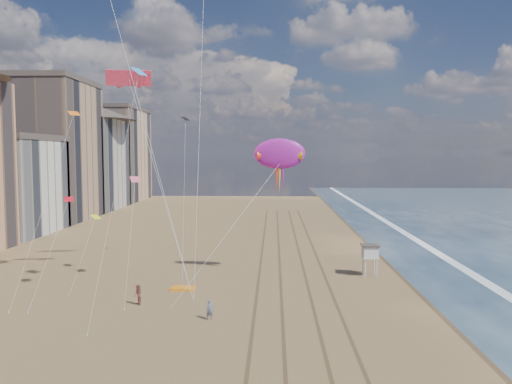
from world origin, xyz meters
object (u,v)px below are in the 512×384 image
grounded_kite (183,288)px  kite_flyer_b (138,295)px  kite_flyer_a (210,310)px  show_kite (280,154)px  lifeguard_stand (370,252)px

grounded_kite → kite_flyer_b: size_ratio=1.25×
kite_flyer_a → show_kite: bearing=41.9°
lifeguard_stand → grounded_kite: size_ratio=1.50×
lifeguard_stand → show_kite: bearing=-174.5°
lifeguard_stand → show_kite: (-10.24, -0.99, 10.98)m
lifeguard_stand → show_kite: show_kite is taller
lifeguard_stand → grounded_kite: lifeguard_stand is taller
show_kite → kite_flyer_b: 21.13m
show_kite → kite_flyer_a: 20.25m
lifeguard_stand → kite_flyer_a: (-16.15, -15.45, -1.90)m
kite_flyer_a → kite_flyer_b: bearing=126.3°
show_kite → kite_flyer_a: show_kite is taller
show_kite → kite_flyer_b: bearing=-140.3°
grounded_kite → kite_flyer_a: 9.84m
grounded_kite → show_kite: size_ratio=0.12×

